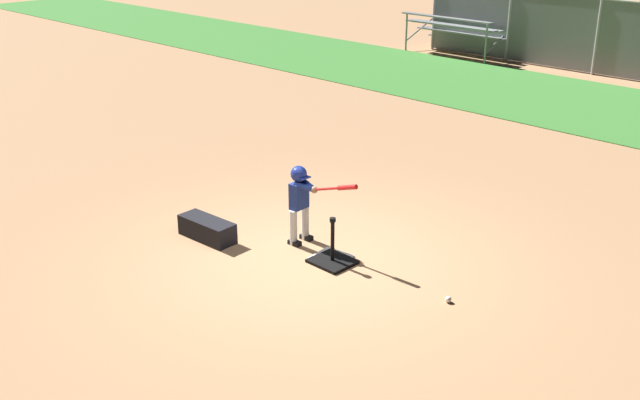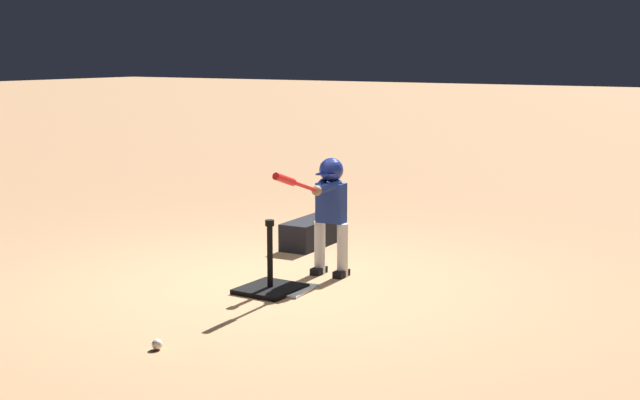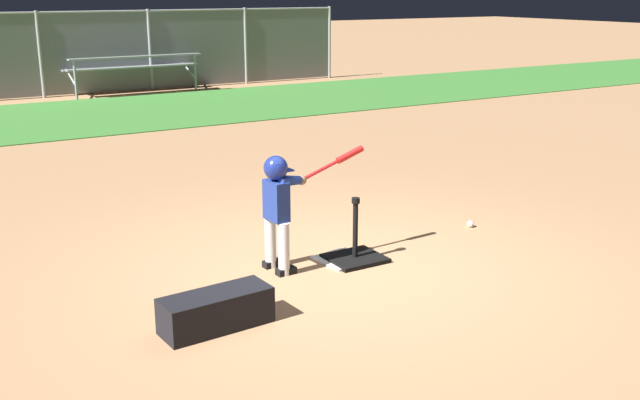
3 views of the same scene
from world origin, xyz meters
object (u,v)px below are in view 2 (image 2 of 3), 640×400
at_px(batting_tee, 270,284).
at_px(batter_child, 329,202).
at_px(equipment_bag, 312,232).
at_px(baseball, 157,344).

bearing_deg(batting_tee, batter_child, 168.34).
bearing_deg(equipment_bag, batter_child, 35.53).
bearing_deg(equipment_bag, baseball, 10.97).
height_order(batting_tee, batter_child, batter_child).
relative_size(batter_child, baseball, 14.38).
height_order(batting_tee, equipment_bag, batting_tee).
bearing_deg(baseball, equipment_bag, -165.27).
relative_size(batting_tee, equipment_bag, 0.73).
bearing_deg(batter_child, baseball, 1.54).
distance_m(batting_tee, baseball, 1.63).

